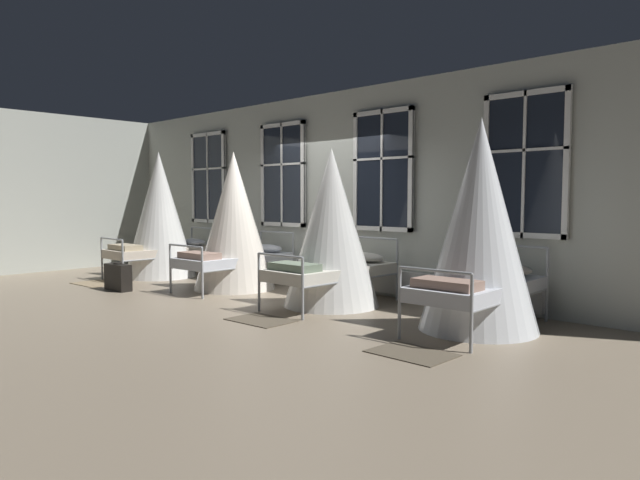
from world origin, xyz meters
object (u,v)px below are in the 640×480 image
at_px(cot_second, 234,223).
at_px(suitcase_dark, 118,277).
at_px(cot_third, 332,231).
at_px(cot_first, 160,217).
at_px(cot_fourth, 480,229).

relative_size(cot_second, suitcase_dark, 4.09).
bearing_deg(cot_third, cot_second, 90.47).
relative_size(cot_first, cot_second, 1.05).
bearing_deg(cot_fourth, cot_first, 89.37).
bearing_deg(cot_fourth, suitcase_dark, 103.18).
xyz_separation_m(cot_second, cot_fourth, (4.49, 0.02, 0.07)).
distance_m(cot_fourth, suitcase_dark, 6.01).
xyz_separation_m(cot_fourth, suitcase_dark, (-5.75, -1.47, -0.95)).
xyz_separation_m(cot_first, suitcase_dark, (1.00, -1.41, -0.95)).
bearing_deg(cot_second, cot_third, -91.89).
bearing_deg(suitcase_dark, cot_fourth, 12.84).
bearing_deg(cot_fourth, cot_third, 89.64).
bearing_deg(cot_first, cot_second, -87.01).
height_order(cot_second, suitcase_dark, cot_second).
bearing_deg(cot_first, suitcase_dark, -142.96).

